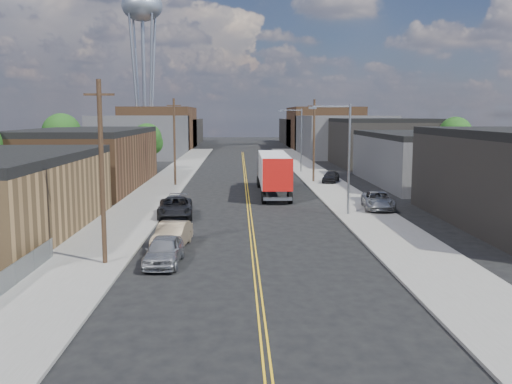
{
  "coord_description": "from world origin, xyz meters",
  "views": [
    {
      "loc": [
        -0.91,
        -20.5,
        8.13
      ],
      "look_at": [
        0.38,
        21.1,
        2.5
      ],
      "focal_mm": 40.0,
      "sensor_mm": 36.0,
      "label": 1
    }
  ],
  "objects": [
    {
      "name": "warehouse_brown",
      "position": [
        -18.0,
        44.0,
        3.3
      ],
      "size": [
        12.0,
        26.0,
        6.6
      ],
      "color": "#4F331F",
      "rests_on": "ground"
    },
    {
      "name": "skyline_left_a",
      "position": [
        -20.0,
        95.0,
        4.0
      ],
      "size": [
        16.0,
        30.0,
        8.0
      ],
      "primitive_type": "cube",
      "color": "#343436",
      "rests_on": "ground"
    },
    {
      "name": "skyline_right_c",
      "position": [
        20.0,
        140.0,
        3.5
      ],
      "size": [
        16.0,
        40.0,
        7.0
      ],
      "primitive_type": "cube",
      "color": "black",
      "rests_on": "ground"
    },
    {
      "name": "utility_pole_left_far",
      "position": [
        -8.2,
        45.0,
        5.14
      ],
      "size": [
        1.6,
        0.26,
        10.0
      ],
      "color": "black",
      "rests_on": "ground"
    },
    {
      "name": "car_ahead_truck",
      "position": [
        3.91,
        53.68,
        0.82
      ],
      "size": [
        2.73,
        5.92,
        1.64
      ],
      "primitive_type": "imported",
      "rotation": [
        0.0,
        0.0,
        -0.0
      ],
      "color": "black",
      "rests_on": "ground"
    },
    {
      "name": "tree_left_far",
      "position": [
        -13.94,
        62.0,
        4.57
      ],
      "size": [
        4.35,
        4.2,
        6.97
      ],
      "color": "black",
      "rests_on": "ground"
    },
    {
      "name": "industrial_right_c",
      "position": [
        22.0,
        72.0,
        3.8
      ],
      "size": [
        14.0,
        22.0,
        7.6
      ],
      "color": "black",
      "rests_on": "ground"
    },
    {
      "name": "sidewalk_right",
      "position": [
        9.5,
        45.0,
        0.07
      ],
      "size": [
        5.0,
        140.0,
        0.15
      ],
      "primitive_type": "cube",
      "color": "slate",
      "rests_on": "ground"
    },
    {
      "name": "car_left_c",
      "position": [
        -5.96,
        24.54,
        0.81
      ],
      "size": [
        3.14,
        6.02,
        1.62
      ],
      "primitive_type": "imported",
      "rotation": [
        0.0,
        0.0,
        0.08
      ],
      "color": "black",
      "rests_on": "ground"
    },
    {
      "name": "centerline",
      "position": [
        0.0,
        45.0,
        0.01
      ],
      "size": [
        0.32,
        120.0,
        0.01
      ],
      "primitive_type": "cube",
      "color": "gold",
      "rests_on": "ground"
    },
    {
      "name": "skyline_right_b",
      "position": [
        20.0,
        120.0,
        5.0
      ],
      "size": [
        16.0,
        26.0,
        10.0
      ],
      "primitive_type": "cube",
      "color": "#4F331F",
      "rests_on": "ground"
    },
    {
      "name": "car_left_b",
      "position": [
        -5.0,
        13.98,
        0.79
      ],
      "size": [
        2.21,
        4.97,
        1.58
      ],
      "primitive_type": "imported",
      "rotation": [
        0.0,
        0.0,
        -0.11
      ],
      "color": "#7B6950",
      "rests_on": "ground"
    },
    {
      "name": "utility_pole_right",
      "position": [
        8.2,
        48.0,
        5.14
      ],
      "size": [
        1.6,
        0.26,
        10.0
      ],
      "color": "black",
      "rests_on": "ground"
    },
    {
      "name": "utility_pole_left_near",
      "position": [
        -8.2,
        10.0,
        5.14
      ],
      "size": [
        1.6,
        0.26,
        10.0
      ],
      "color": "black",
      "rests_on": "ground"
    },
    {
      "name": "car_left_d",
      "position": [
        -6.4,
        27.12,
        0.67
      ],
      "size": [
        2.35,
        4.81,
        1.35
      ],
      "primitive_type": "imported",
      "rotation": [
        0.0,
        0.0,
        -0.1
      ],
      "color": "#96989A",
      "rests_on": "ground"
    },
    {
      "name": "streetlight_near",
      "position": [
        7.6,
        25.0,
        5.33
      ],
      "size": [
        3.39,
        0.25,
        9.0
      ],
      "color": "gray",
      "rests_on": "ground"
    },
    {
      "name": "ground",
      "position": [
        0.0,
        60.0,
        0.0
      ],
      "size": [
        260.0,
        260.0,
        0.0
      ],
      "primitive_type": "plane",
      "color": "black",
      "rests_on": "ground"
    },
    {
      "name": "sidewalk_left",
      "position": [
        -9.5,
        45.0,
        0.07
      ],
      "size": [
        5.0,
        140.0,
        0.15
      ],
      "primitive_type": "cube",
      "color": "slate",
      "rests_on": "ground"
    },
    {
      "name": "industrial_right_b",
      "position": [
        22.0,
        46.0,
        3.05
      ],
      "size": [
        14.0,
        24.0,
        6.1
      ],
      "color": "#343436",
      "rests_on": "ground"
    },
    {
      "name": "tree_right_far",
      "position": [
        30.06,
        60.0,
        5.18
      ],
      "size": [
        4.85,
        4.76,
        7.91
      ],
      "color": "black",
      "rests_on": "ground"
    },
    {
      "name": "skyline_left_b",
      "position": [
        -20.0,
        120.0,
        5.0
      ],
      "size": [
        16.0,
        26.0,
        10.0
      ],
      "primitive_type": "cube",
      "color": "#4F331F",
      "rests_on": "ground"
    },
    {
      "name": "car_right_lot_a",
      "position": [
        11.0,
        27.2,
        0.9
      ],
      "size": [
        3.12,
        5.65,
        1.5
      ],
      "primitive_type": "imported",
      "rotation": [
        0.0,
        0.0,
        -0.12
      ],
      "color": "gray",
      "rests_on": "sidewalk_right"
    },
    {
      "name": "car_left_a",
      "position": [
        -5.0,
        10.0,
        0.79
      ],
      "size": [
        2.02,
        4.7,
        1.58
      ],
      "primitive_type": "imported",
      "rotation": [
        0.0,
        0.0,
        -0.03
      ],
      "color": "gray",
      "rests_on": "ground"
    },
    {
      "name": "skyline_left_c",
      "position": [
        -20.0,
        140.0,
        3.5
      ],
      "size": [
        16.0,
        40.0,
        7.0
      ],
      "primitive_type": "cube",
      "color": "black",
      "rests_on": "ground"
    },
    {
      "name": "car_right_lot_c",
      "position": [
        10.14,
        46.88,
        0.85
      ],
      "size": [
        2.89,
        4.4,
        1.39
      ],
      "primitive_type": "imported",
      "rotation": [
        0.0,
        0.0,
        -0.33
      ],
      "color": "black",
      "rests_on": "sidewalk_right"
    },
    {
      "name": "skyline_right_a",
      "position": [
        20.0,
        95.0,
        4.0
      ],
      "size": [
        16.0,
        30.0,
        8.0
      ],
      "primitive_type": "cube",
      "color": "#343436",
      "rests_on": "ground"
    },
    {
      "name": "tree_left_mid",
      "position": [
        -23.94,
        55.0,
        5.48
      ],
      "size": [
        5.1,
        5.04,
        8.37
      ],
      "color": "black",
      "rests_on": "ground"
    },
    {
      "name": "semi_truck",
      "position": [
        2.65,
        38.5,
        2.41
      ],
      "size": [
        2.88,
        16.18,
        4.24
      ],
      "rotation": [
        0.0,
        0.0,
        -0.01
      ],
      "color": "silver",
      "rests_on": "ground"
    },
    {
      "name": "streetlight_far",
      "position": [
        7.6,
        60.0,
        5.33
      ],
      "size": [
        3.39,
        0.25,
        9.0
      ],
      "color": "gray",
      "rests_on": "ground"
    },
    {
      "name": "water_tower",
      "position": [
        -22.0,
        110.0,
        30.65
      ],
      "size": [
        9.0,
        9.0,
        36.9
      ],
      "color": "gray",
      "rests_on": "ground"
    }
  ]
}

